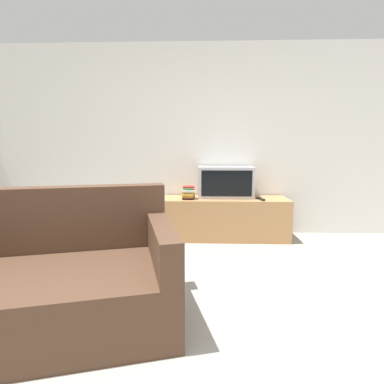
% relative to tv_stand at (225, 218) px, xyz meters
% --- Properties ---
extents(wall_back, '(9.00, 0.06, 2.60)m').
position_rel_tv_stand_xyz_m(wall_back, '(-0.64, 0.31, 1.03)').
color(wall_back, white).
rests_on(wall_back, ground_plane).
extents(tv_stand, '(1.65, 0.51, 0.54)m').
position_rel_tv_stand_xyz_m(tv_stand, '(0.00, 0.00, 0.00)').
color(tv_stand, tan).
rests_on(tv_stand, ground_plane).
extents(television, '(0.73, 0.36, 0.41)m').
position_rel_tv_stand_xyz_m(television, '(0.01, 0.08, 0.48)').
color(television, silver).
rests_on(television, tv_stand).
extents(couch, '(1.89, 1.37, 0.91)m').
position_rel_tv_stand_xyz_m(couch, '(-1.36, -2.03, 0.02)').
color(couch, '#4C3323').
rests_on(couch, ground_plane).
extents(book_stack, '(0.17, 0.23, 0.17)m').
position_rel_tv_stand_xyz_m(book_stack, '(-0.48, -0.07, 0.35)').
color(book_stack, black).
rests_on(book_stack, tv_stand).
extents(remote_on_stand, '(0.08, 0.19, 0.02)m').
position_rel_tv_stand_xyz_m(remote_on_stand, '(0.45, -0.12, 0.28)').
color(remote_on_stand, black).
rests_on(remote_on_stand, tv_stand).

